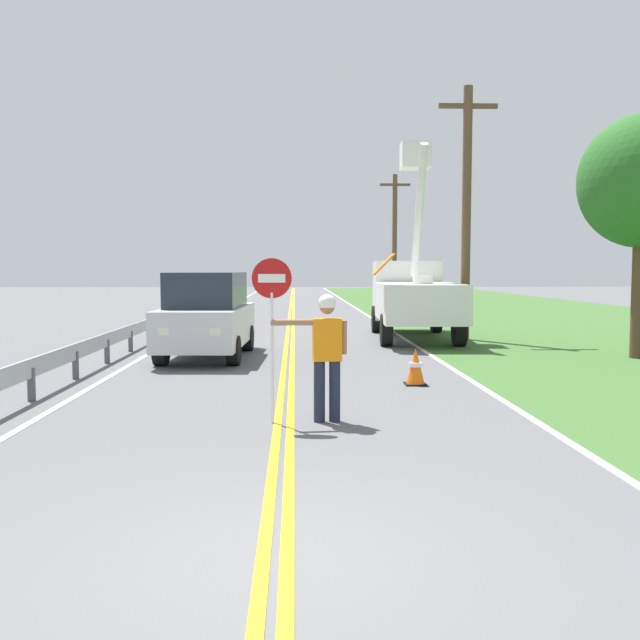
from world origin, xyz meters
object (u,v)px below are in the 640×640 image
at_px(oncoming_suv_nearest, 208,315).
at_px(utility_pole_near, 466,208).
at_px(utility_bucket_truck, 413,293).
at_px(traffic_cone_lead, 416,367).
at_px(utility_pole_mid, 395,238).
at_px(stop_sign_paddle, 272,303).
at_px(flagger_worker, 326,349).

relative_size(oncoming_suv_nearest, utility_pole_near, 0.61).
relative_size(utility_bucket_truck, traffic_cone_lead, 9.88).
distance_m(utility_pole_mid, traffic_cone_lead, 28.36).
xyz_separation_m(utility_pole_near, traffic_cone_lead, (-3.01, -8.31, -3.71)).
height_order(stop_sign_paddle, traffic_cone_lead, stop_sign_paddle).
height_order(oncoming_suv_nearest, traffic_cone_lead, oncoming_suv_nearest).
height_order(stop_sign_paddle, utility_bucket_truck, utility_bucket_truck).
relative_size(utility_pole_near, traffic_cone_lead, 11.04).
xyz_separation_m(stop_sign_paddle, utility_pole_mid, (6.26, 31.00, 2.35)).
bearing_deg(oncoming_suv_nearest, stop_sign_paddle, -75.97).
bearing_deg(stop_sign_paddle, utility_pole_near, 63.89).
bearing_deg(flagger_worker, stop_sign_paddle, -175.31).
distance_m(stop_sign_paddle, utility_bucket_truck, 12.78).
xyz_separation_m(oncoming_suv_nearest, utility_pole_mid, (8.09, 23.69, 3.00)).
relative_size(stop_sign_paddle, utility_bucket_truck, 0.34).
bearing_deg(utility_pole_near, utility_bucket_truck, 155.97).
distance_m(stop_sign_paddle, utility_pole_mid, 31.72).
distance_m(stop_sign_paddle, utility_pole_near, 12.95).
bearing_deg(utility_pole_mid, flagger_worker, -100.07).
bearing_deg(utility_pole_near, traffic_cone_lead, -109.93).
height_order(utility_bucket_truck, traffic_cone_lead, utility_bucket_truck).
xyz_separation_m(stop_sign_paddle, traffic_cone_lead, (2.59, 3.13, -1.37)).
bearing_deg(flagger_worker, utility_pole_near, 66.95).
height_order(stop_sign_paddle, utility_pole_mid, utility_pole_mid).
xyz_separation_m(flagger_worker, utility_bucket_truck, (3.32, 12.05, 0.39)).
bearing_deg(stop_sign_paddle, traffic_cone_lead, 50.32).
relative_size(flagger_worker, utility_pole_mid, 0.24).
bearing_deg(utility_pole_mid, stop_sign_paddle, -101.41).
relative_size(flagger_worker, utility_pole_near, 0.24).
bearing_deg(oncoming_suv_nearest, utility_pole_near, 29.01).
bearing_deg(flagger_worker, utility_pole_mid, 79.93).
bearing_deg(stop_sign_paddle, utility_pole_mid, 78.59).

